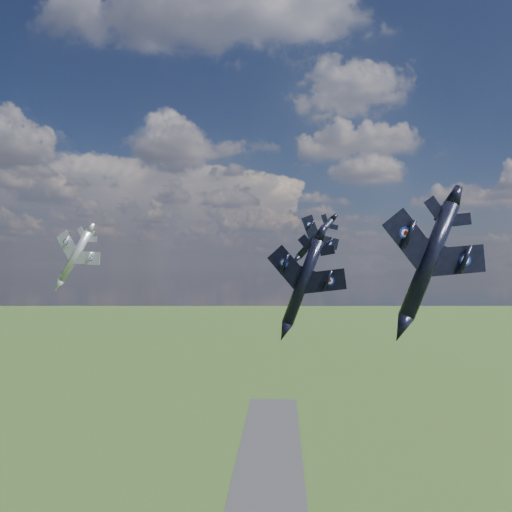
# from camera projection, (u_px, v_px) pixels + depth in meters

# --- Properties ---
(jet_lead_navy) EXTENTS (14.33, 17.21, 6.76)m
(jet_lead_navy) POSITION_uv_depth(u_px,v_px,m) (303.00, 282.00, 60.82)
(jet_lead_navy) COLOR black
(jet_right_navy) EXTENTS (12.82, 15.90, 6.81)m
(jet_right_navy) POSITION_uv_depth(u_px,v_px,m) (429.00, 260.00, 42.45)
(jet_right_navy) COLOR black
(jet_high_navy) EXTENTS (10.17, 14.03, 8.36)m
(jet_high_navy) POSITION_uv_depth(u_px,v_px,m) (315.00, 238.00, 95.77)
(jet_high_navy) COLOR black
(jet_left_silver) EXTENTS (11.56, 14.95, 7.61)m
(jet_left_silver) POSITION_uv_depth(u_px,v_px,m) (75.00, 256.00, 87.97)
(jet_left_silver) COLOR #989CA2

